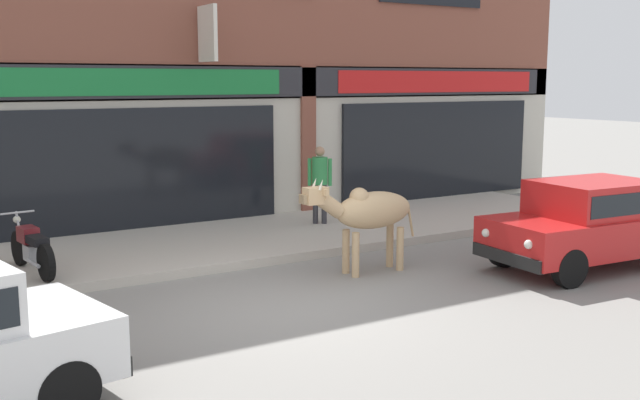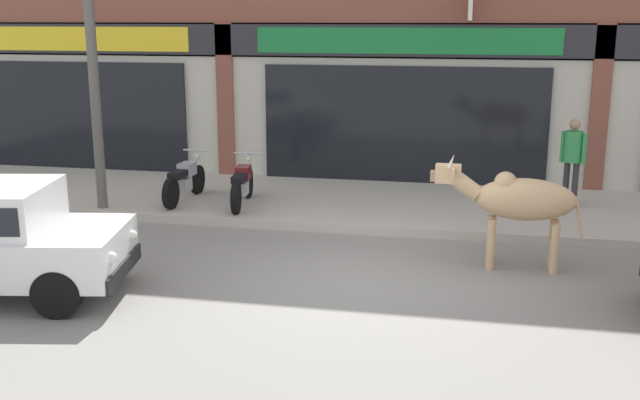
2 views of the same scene
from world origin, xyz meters
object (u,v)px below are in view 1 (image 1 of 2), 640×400
motorcycle_1 (32,248)px  pedestrian (320,176)px  cow (369,211)px  car_1 (591,220)px

motorcycle_1 → pedestrian: 6.01m
cow → pedestrian: bearing=71.3°
cow → car_1: bearing=-27.1°
cow → pedestrian: size_ratio=1.35×
cow → pedestrian: pedestrian is taller
car_1 → pedestrian: size_ratio=2.31×
cow → motorcycle_1: cow is taller
car_1 → pedestrian: 5.46m
car_1 → cow: bearing=152.9°
car_1 → pedestrian: bearing=113.5°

